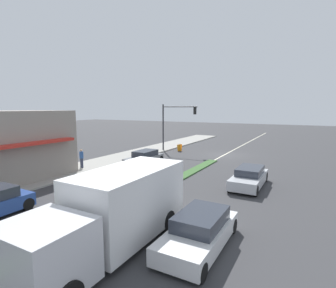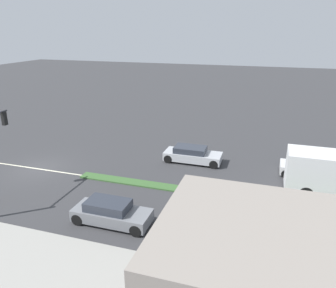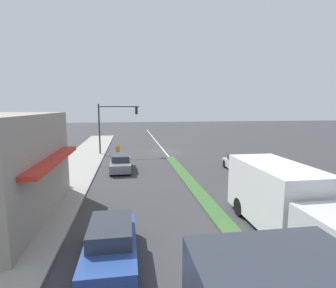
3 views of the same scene
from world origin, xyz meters
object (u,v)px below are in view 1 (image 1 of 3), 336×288
traffic_signal_main (173,120)px  warning_aframe_sign (180,148)px  suv_grey (144,158)px  van_white (199,231)px  pedestrian (81,158)px  delivery_truck (115,210)px  sedan_silver (249,177)px

traffic_signal_main → warning_aframe_sign: size_ratio=6.69×
suv_grey → van_white: (-10.00, 11.12, -0.01)m
traffic_signal_main → warning_aframe_sign: (-0.53, -0.64, -3.47)m
traffic_signal_main → van_white: 22.35m
pedestrian → warning_aframe_sign: bearing=-104.6°
traffic_signal_main → pedestrian: traffic_signal_main is taller
warning_aframe_sign → delivery_truck: (-7.80, 21.30, 1.04)m
suv_grey → sedan_silver: (-10.00, 2.19, -0.02)m
delivery_truck → van_white: bearing=-150.9°
suv_grey → van_white: bearing=132.0°
warning_aframe_sign → suv_grey: size_ratio=0.19×
warning_aframe_sign → delivery_truck: bearing=110.1°
suv_grey → van_white: 14.95m
warning_aframe_sign → van_white: bearing=118.2°
pedestrian → van_white: size_ratio=0.37×
traffic_signal_main → pedestrian: bearing=77.0°
delivery_truck → traffic_signal_main: bearing=-68.1°
traffic_signal_main → warning_aframe_sign: bearing=-129.6°
pedestrian → van_white: (-13.89, 7.14, -0.34)m
warning_aframe_sign → traffic_signal_main: bearing=50.4°
van_white → traffic_signal_main: bearing=-59.8°
warning_aframe_sign → van_white: (-10.60, 19.74, 0.21)m
warning_aframe_sign → sedan_silver: (-10.60, 10.81, 0.21)m
warning_aframe_sign → delivery_truck: 22.70m
pedestrian → van_white: 15.62m
traffic_signal_main → warning_aframe_sign: traffic_signal_main is taller
traffic_signal_main → van_white: (-11.12, 19.10, -3.26)m
delivery_truck → suv_grey: (7.20, -12.67, -0.82)m
warning_aframe_sign → van_white: van_white is taller
pedestrian → suv_grey: bearing=-134.4°
traffic_signal_main → delivery_truck: (-8.32, 20.66, -2.43)m
delivery_truck → suv_grey: size_ratio=1.72×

